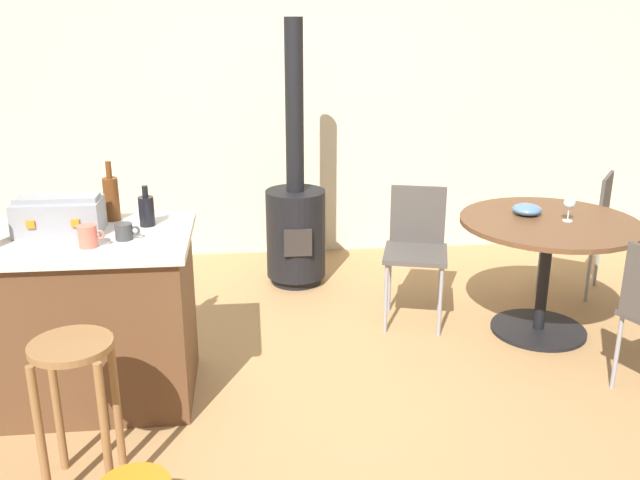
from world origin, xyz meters
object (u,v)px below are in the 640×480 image
Objects in this scene: cup_0 at (124,232)px; kitchen_island at (67,318)px; folding_chair_near at (584,222)px; bottle_2 at (111,198)px; wine_glass at (569,204)px; toolbox at (59,215)px; wood_stove at (296,220)px; serving_bowl at (527,209)px; wooden_stool at (75,383)px; dining_table at (547,247)px; folding_chair_far at (416,244)px; bottle_0 at (147,210)px; cup_1 at (88,236)px.

kitchen_island is at bearing 166.92° from cup_0.
folding_chair_near is 2.76× the size of bottle_2.
toolbox is at bearing -172.02° from wine_glass.
wood_stove reaches higher than bottle_2.
wood_stove reaches higher than wine_glass.
bottle_2 reaches higher than toolbox.
wine_glass is 0.26m from serving_bowl.
bottle_2 reaches higher than wooden_stool.
cup_0 reaches higher than wine_glass.
cup_0 is at bearing 79.33° from wooden_stool.
folding_chair_near is 0.46× the size of wood_stove.
dining_table is 0.84m from folding_chair_near.
bottle_0 reaches higher than folding_chair_far.
wood_stove is at bearing 49.45° from bottle_2.
wine_glass is (2.45, 0.32, -0.13)m from bottle_0.
bottle_2 is at bearing 85.16° from cup_1.
cup_1 is (0.19, -0.24, -0.04)m from toolbox.
cup_0 is (0.13, 0.68, 0.44)m from wooden_stool.
kitchen_island is 0.60m from cup_0.
folding_chair_near is at bearing 31.15° from wooden_stool.
bottle_0 is at bearing 18.16° from kitchen_island.
wood_stove is 1.93m from wine_glass.
wooden_stool is at bearing -100.67° from cup_0.
dining_table is 7.58× the size of wine_glass.
folding_chair_near is at bearing 22.50° from cup_1.
toolbox is 3.49× the size of cup_0.
cup_0 reaches higher than wooden_stool.
folding_chair_far is 0.96m from wine_glass.
dining_table is at bearing 8.84° from toolbox.
bottle_0 reaches higher than toolbox.
cup_0 is at bearing -153.11° from folding_chair_far.
toolbox reaches higher than cup_1.
bottle_0 is at bearing 53.75° from cup_1.
bottle_2 is 2.55× the size of cup_1.
folding_chair_near reaches higher than serving_bowl.
toolbox is 0.30m from bottle_2.
folding_chair_far is 2.19m from toolbox.
kitchen_island is 10.89× the size of cup_0.
wooden_stool is 0.98m from toolbox.
dining_table is 5.09× the size of bottle_0.
bottle_2 reaches higher than folding_chair_far.
cup_1 is at bearing -165.47° from dining_table.
wood_stove is at bearing 48.21° from toolbox.
folding_chair_far is 6.15× the size of wine_glass.
cup_1 reaches higher than folding_chair_far.
folding_chair_near reaches higher than dining_table.
cup_1 is (-0.23, -0.32, -0.03)m from bottle_0.
folding_chair_near is 3.24m from cup_0.
wine_glass is at bearing 24.70° from wooden_stool.
wine_glass reaches higher than wooden_stool.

